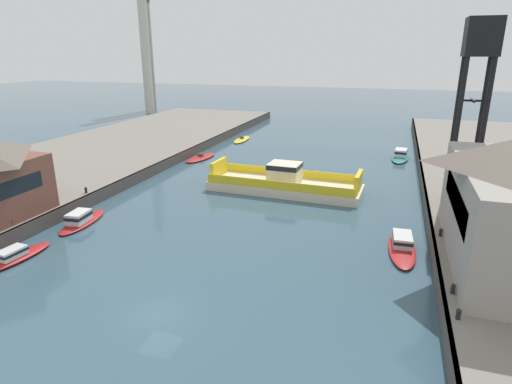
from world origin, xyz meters
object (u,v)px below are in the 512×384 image
object	(u,v)px
moored_boat_near_left	(201,157)
moored_boat_far_right	(81,219)
smokestack_distant_a	(147,51)
smokestack_distant_b	(145,44)
moored_boat_mid_left	(16,256)
crane_tower	(478,63)
chain_ferry	(284,183)
moored_boat_far_left	(402,245)
moored_boat_near_right	(242,139)
moored_boat_mid_right	(400,155)

from	to	relation	value
moored_boat_near_left	moored_boat_far_right	xyz separation A→B (m)	(0.44, -29.97, 0.36)
smokestack_distant_a	smokestack_distant_b	bearing A→B (deg)	-62.82
moored_boat_mid_left	crane_tower	xyz separation A→B (m)	(36.89, 22.90, 15.51)
crane_tower	moored_boat_far_right	bearing A→B (deg)	-158.59
moored_boat_far_right	crane_tower	bearing A→B (deg)	21.41
chain_ferry	smokestack_distant_b	bearing A→B (deg)	133.15
smokestack_distant_b	moored_boat_far_left	bearing A→B (deg)	-46.07
moored_boat_near_left	moored_boat_near_right	size ratio (longest dim) A/B	0.99
moored_boat_near_right	moored_boat_mid_left	xyz separation A→B (m)	(-0.64, -55.19, 0.26)
moored_boat_far_left	smokestack_distant_b	size ratio (longest dim) A/B	0.23
chain_ferry	smokestack_distant_b	size ratio (longest dim) A/B	0.54
moored_boat_far_left	smokestack_distant_b	xyz separation A→B (m)	(-69.68, 72.33, 18.69)
moored_boat_mid_left	moored_boat_near_left	bearing A→B (deg)	90.89
moored_boat_near_right	moored_boat_far_right	size ratio (longest dim) A/B	1.10
crane_tower	smokestack_distant_a	world-z (taller)	smokestack_distant_a
moored_boat_mid_left	moored_boat_far_right	xyz separation A→B (m)	(-0.15, 8.37, 0.12)
chain_ferry	moored_boat_mid_right	distance (m)	26.90
moored_boat_mid_left	chain_ferry	bearing A→B (deg)	56.24
moored_boat_mid_left	crane_tower	bearing A→B (deg)	31.83
chain_ferry	moored_boat_far_left	xyz separation A→B (m)	(14.29, -13.24, -0.62)
moored_boat_far_left	moored_boat_near_left	bearing A→B (deg)	140.86
moored_boat_mid_left	smokestack_distant_a	distance (m)	100.37
chain_ferry	moored_boat_near_left	xyz separation A→B (m)	(-17.68, 12.78, -0.91)
moored_boat_near_right	moored_boat_mid_right	size ratio (longest dim) A/B	0.99
chain_ferry	moored_boat_mid_left	world-z (taller)	chain_ferry
moored_boat_mid_left	smokestack_distant_b	distance (m)	94.79
chain_ferry	moored_boat_mid_right	world-z (taller)	chain_ferry
moored_boat_far_right	moored_boat_near_right	bearing A→B (deg)	89.03
moored_boat_near_right	crane_tower	size ratio (longest dim) A/B	0.43
crane_tower	smokestack_distant_b	bearing A→B (deg)	140.60
chain_ferry	moored_boat_far_left	distance (m)	19.49
crane_tower	moored_boat_far_left	bearing A→B (deg)	-117.53
moored_boat_near_right	smokestack_distant_b	xyz separation A→B (m)	(-38.95, 29.46, 19.00)
moored_boat_mid_right	crane_tower	size ratio (longest dim) A/B	0.44
moored_boat_mid_left	moored_boat_far_left	xyz separation A→B (m)	(31.38, 12.33, 0.05)
moored_boat_near_left	smokestack_distant_a	size ratio (longest dim) A/B	0.25
moored_boat_near_left	crane_tower	bearing A→B (deg)	-22.40
moored_boat_near_left	moored_boat_far_left	distance (m)	41.23
moored_boat_far_right	smokestack_distant_b	world-z (taller)	smokestack_distant_b
moored_boat_mid_right	smokestack_distant_b	distance (m)	80.50
chain_ferry	moored_boat_mid_left	size ratio (longest dim) A/B	2.93
moored_boat_mid_left	moored_boat_mid_right	world-z (taller)	moored_boat_mid_right
moored_boat_near_right	moored_boat_mid_left	distance (m)	55.20
chain_ferry	moored_boat_near_right	bearing A→B (deg)	119.02
crane_tower	smokestack_distant_a	size ratio (longest dim) A/B	0.57
moored_boat_near_right	crane_tower	world-z (taller)	crane_tower
moored_boat_mid_right	smokestack_distant_b	xyz separation A→B (m)	(-69.47, 36.19, 18.57)
moored_boat_near_right	moored_boat_far_right	world-z (taller)	moored_boat_far_right
chain_ferry	moored_boat_near_right	xyz separation A→B (m)	(-16.44, 29.63, -0.93)
moored_boat_mid_left	moored_boat_far_right	bearing A→B (deg)	91.03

